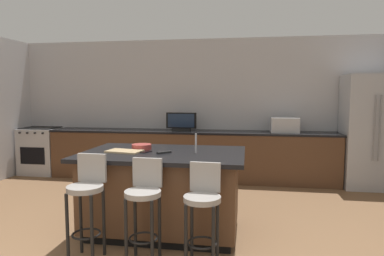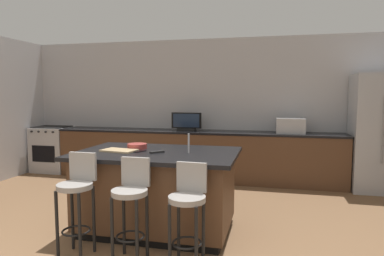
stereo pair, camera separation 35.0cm
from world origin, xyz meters
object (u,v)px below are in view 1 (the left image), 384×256
object	(u,v)px
bar_stool_center	(144,201)
bar_stool_right	(203,206)
refrigerator	(369,132)
range_oven	(42,151)
kitchen_island	(164,191)
bar_stool_left	(87,197)
fruit_bowl	(142,147)
cell_phone	(146,152)
tv_monitor	(181,123)
cutting_board	(125,151)
microwave	(284,125)
tv_remote	(164,152)

from	to	relation	value
bar_stool_center	bar_stool_right	bearing A→B (deg)	1.55
refrigerator	range_oven	world-z (taller)	refrigerator
kitchen_island	bar_stool_center	size ratio (longest dim) A/B	1.89
bar_stool_left	fruit_bowl	size ratio (longest dim) A/B	4.25
kitchen_island	cell_phone	distance (m)	0.50
refrigerator	tv_monitor	bearing A→B (deg)	-179.93
range_oven	tv_monitor	size ratio (longest dim) A/B	1.66
tv_monitor	cutting_board	size ratio (longest dim) A/B	1.42
tv_monitor	bar_stool_center	size ratio (longest dim) A/B	0.57
refrigerator	microwave	bearing A→B (deg)	178.00
bar_stool_left	fruit_bowl	bearing A→B (deg)	76.28
tv_remote	cell_phone	bearing A→B (deg)	-143.58
bar_stool_right	cutting_board	world-z (taller)	bar_stool_right
kitchen_island	microwave	size ratio (longest dim) A/B	3.83
kitchen_island	fruit_bowl	world-z (taller)	fruit_bowl
bar_stool_center	fruit_bowl	distance (m)	1.02
kitchen_island	tv_monitor	distance (m)	2.48
fruit_bowl	cutting_board	xyz separation A→B (m)	(-0.13, -0.22, -0.02)
cutting_board	refrigerator	bearing A→B (deg)	35.76
cell_phone	tv_remote	distance (m)	0.22
refrigerator	fruit_bowl	distance (m)	3.97
cell_phone	refrigerator	bearing A→B (deg)	59.97
range_oven	cutting_board	xyz separation A→B (m)	(2.68, -2.50, 0.47)
tv_monitor	fruit_bowl	xyz separation A→B (m)	(-0.05, -2.24, -0.11)
range_oven	tv_remote	size ratio (longest dim) A/B	5.48
fruit_bowl	bar_stool_left	bearing A→B (deg)	-105.32
microwave	cutting_board	bearing A→B (deg)	-129.06
bar_stool_right	cell_phone	world-z (taller)	bar_stool_right
tv_monitor	bar_stool_right	xyz separation A→B (m)	(0.81, -3.13, -0.50)
range_oven	bar_stool_left	bearing A→B (deg)	-51.39
kitchen_island	bar_stool_center	distance (m)	0.76
fruit_bowl	refrigerator	bearing A→B (deg)	34.36
bar_stool_center	tv_remote	distance (m)	0.76
refrigerator	bar_stool_left	size ratio (longest dim) A/B	1.91
fruit_bowl	tv_monitor	bearing A→B (deg)	88.74
bar_stool_left	bar_stool_right	distance (m)	1.11
cell_phone	cutting_board	xyz separation A→B (m)	(-0.24, -0.02, 0.01)
bar_stool_left	tv_remote	world-z (taller)	bar_stool_left
kitchen_island	tv_monitor	xyz separation A→B (m)	(-0.26, 2.39, 0.59)
range_oven	bar_stool_center	size ratio (longest dim) A/B	0.96
range_oven	cutting_board	size ratio (longest dim) A/B	2.37
refrigerator	bar_stool_left	distance (m)	4.75
cell_phone	microwave	bearing A→B (deg)	76.65
kitchen_island	tv_remote	world-z (taller)	tv_remote
range_oven	tv_remote	distance (m)	4.06
cell_phone	bar_stool_left	bearing A→B (deg)	-94.19
bar_stool_right	cell_phone	xyz separation A→B (m)	(-0.75, 0.70, 0.36)
tv_monitor	tv_remote	distance (m)	2.49
bar_stool_right	tv_monitor	bearing A→B (deg)	107.81
tv_monitor	bar_stool_left	size ratio (longest dim) A/B	0.56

